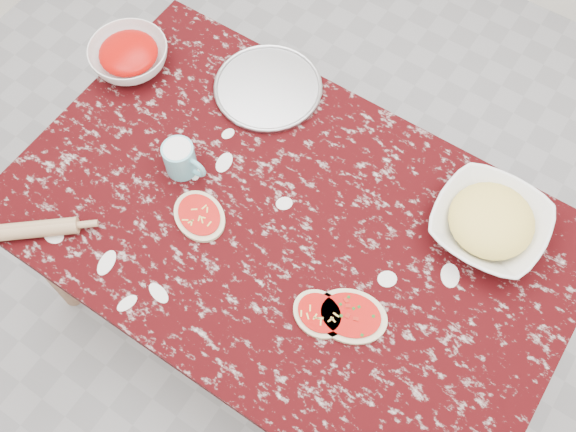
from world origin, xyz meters
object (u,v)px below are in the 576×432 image
Objects in this scene: rolling_pin at (35,229)px; sauce_bowl at (129,56)px; worktable at (288,236)px; pizza_tray at (268,88)px; flour_mug at (181,159)px; cheese_bowl at (489,224)px.

sauce_bowl is at bearing 105.14° from rolling_pin.
rolling_pin is (0.17, -0.62, -0.02)m from sauce_bowl.
rolling_pin is (-0.57, -0.42, 0.11)m from worktable.
flour_mug is (-0.04, -0.38, 0.05)m from pizza_tray.
worktable is at bearing 3.25° from flour_mug.
cheese_bowl is (0.79, -0.07, 0.03)m from pizza_tray.
pizza_tray is 1.40× the size of rolling_pin.
worktable is at bearing -148.39° from cheese_bowl.
flour_mug is at bearing -176.75° from worktable.
cheese_bowl is at bearing 4.39° from sauce_bowl.
worktable is 0.78m from sauce_bowl.
cheese_bowl is at bearing 34.04° from rolling_pin.
pizza_tray is 1.33× the size of sauce_bowl.
flour_mug is 0.45m from rolling_pin.
cheese_bowl is at bearing 31.61° from worktable.
rolling_pin is at bearing -118.47° from flour_mug.
worktable is 0.49m from pizza_tray.
sauce_bowl is at bearing 164.90° from worktable.
rolling_pin is (-0.21, -0.40, -0.03)m from flour_mug.
worktable is at bearing 35.95° from rolling_pin.
pizza_tray is at bearing 83.50° from flour_mug.
pizza_tray is at bearing 131.21° from worktable.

